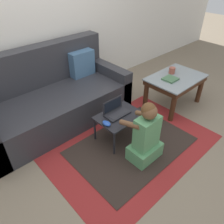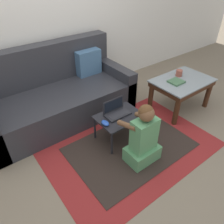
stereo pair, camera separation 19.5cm
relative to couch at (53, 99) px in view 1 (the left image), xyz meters
The scene contains 11 objects.
ground_plane 1.12m from the couch, 78.62° to the right, with size 16.00×16.00×0.00m, color #7F705B.
wall_back 1.07m from the couch, 65.70° to the left, with size 9.00×0.06×2.50m.
area_rug 1.21m from the couch, 72.21° to the right, with size 1.94×1.33×0.01m.
couch is the anchor object (origin of this frame).
coffee_table 1.74m from the couch, 31.31° to the right, with size 0.82×0.57×0.46m.
laptop_desk 0.97m from the couch, 68.31° to the right, with size 0.53×0.39×0.34m.
laptop 0.92m from the couch, 67.52° to the right, with size 0.30×0.17×0.18m.
computer_mouse 0.94m from the couch, 81.82° to the right, with size 0.07×0.11×0.04m.
person_seated 1.37m from the couch, 75.79° to the right, with size 0.36×0.39×0.72m.
cup_on_table 1.73m from the couch, 27.13° to the right, with size 0.09×0.09×0.09m.
book_on_table 1.62m from the couch, 33.67° to the right, with size 0.19×0.17×0.02m.
Camera 1 is at (-1.31, -1.29, 1.86)m, focal length 35.00 mm.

